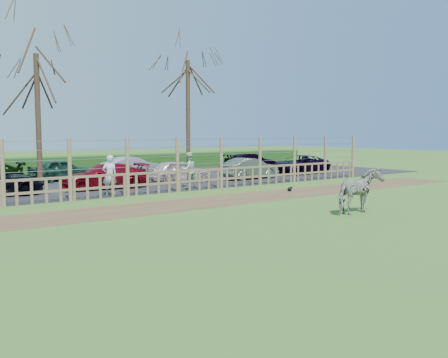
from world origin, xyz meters
TOP-DOWN VIEW (x-y plane):
  - ground at (0.00, 0.00)m, footprint 120.00×120.00m
  - dirt_strip at (0.00, 4.50)m, footprint 34.00×2.80m
  - asphalt at (0.00, 14.50)m, footprint 44.00×13.00m
  - hedge at (0.00, 21.50)m, footprint 46.00×2.00m
  - fence at (0.00, 8.00)m, footprint 30.16×0.16m
  - tree_mid at (-2.00, 13.50)m, footprint 4.80×4.80m
  - tree_right at (7.00, 14.00)m, footprint 4.80×4.80m
  - zebra at (4.16, -0.88)m, footprint 1.88×0.99m
  - visitor_a at (-0.60, 8.50)m, footprint 0.68×0.49m
  - visitor_b at (3.66, 8.87)m, footprint 0.86×0.68m
  - crow at (6.75, 5.05)m, footprint 0.27×0.20m
  - car_3 at (0.22, 10.97)m, footprint 4.26×2.03m
  - car_4 at (4.72, 11.39)m, footprint 3.67×1.86m
  - car_5 at (9.05, 10.68)m, footprint 3.70×1.43m
  - car_6 at (13.85, 11.36)m, footprint 4.42×2.23m
  - car_10 at (-0.05, 16.13)m, footprint 3.67×1.83m
  - car_11 at (4.28, 16.11)m, footprint 3.67×1.36m
  - car_13 at (13.37, 15.61)m, footprint 4.24×1.97m

SIDE VIEW (x-z plane):
  - ground at x=0.00m, z-range 0.00..0.00m
  - dirt_strip at x=0.00m, z-range 0.00..0.01m
  - asphalt at x=0.00m, z-range 0.00..0.04m
  - crow at x=6.75m, z-range 0.00..0.22m
  - hedge at x=0.00m, z-range 0.00..1.10m
  - car_3 at x=0.22m, z-range 0.04..1.24m
  - car_4 at x=4.72m, z-range 0.04..1.24m
  - car_5 at x=9.05m, z-range 0.04..1.24m
  - car_6 at x=13.85m, z-range 0.04..1.24m
  - car_10 at x=-0.05m, z-range 0.04..1.24m
  - car_11 at x=4.28m, z-range 0.04..1.24m
  - car_13 at x=13.37m, z-range 0.04..1.24m
  - zebra at x=4.16m, z-range 0.00..1.53m
  - fence at x=0.00m, z-range -0.45..2.05m
  - visitor_a at x=-0.60m, z-range 0.04..1.76m
  - visitor_b at x=3.66m, z-range 0.04..1.76m
  - tree_mid at x=-2.00m, z-range 1.45..8.28m
  - tree_right at x=7.00m, z-range 1.57..8.92m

